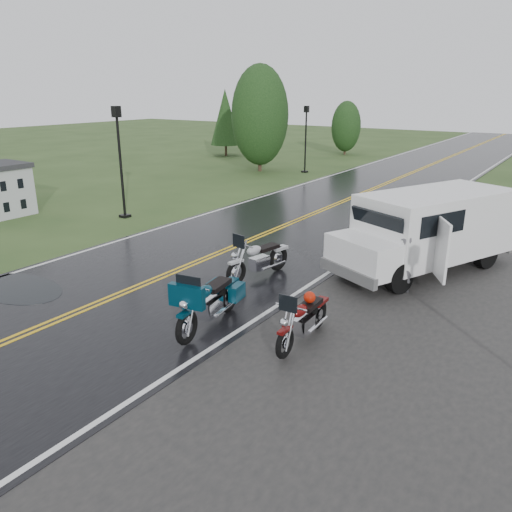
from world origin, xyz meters
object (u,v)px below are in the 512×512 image
(motorcycle_silver, at_px, (236,263))
(person_at_van, at_px, (403,265))
(lamp_post_far_left, at_px, (306,139))
(lamp_post_near_left, at_px, (121,163))
(motorcycle_teal, at_px, (186,314))
(van_white, at_px, (353,234))
(motorcycle_red, at_px, (285,331))

(motorcycle_silver, bearing_deg, person_at_van, 38.87)
(motorcycle_silver, distance_m, lamp_post_far_left, 20.22)
(lamp_post_near_left, bearing_deg, motorcycle_teal, -35.73)
(lamp_post_near_left, relative_size, lamp_post_far_left, 1.08)
(motorcycle_silver, distance_m, van_white, 3.53)
(person_at_van, bearing_deg, motorcycle_red, 37.36)
(motorcycle_silver, bearing_deg, van_white, 62.46)
(motorcycle_teal, xyz_separation_m, lamp_post_near_left, (-9.66, 6.95, 1.54))
(person_at_van, relative_size, lamp_post_near_left, 0.34)
(motorcycle_red, distance_m, lamp_post_far_left, 23.90)
(van_white, height_order, lamp_post_near_left, lamp_post_near_left)
(motorcycle_teal, xyz_separation_m, lamp_post_far_left, (-9.19, 21.75, 1.36))
(motorcycle_teal, distance_m, van_white, 6.12)
(motorcycle_silver, bearing_deg, motorcycle_red, -29.92)
(van_white, bearing_deg, motorcycle_silver, -103.63)
(motorcycle_teal, bearing_deg, van_white, 71.23)
(van_white, bearing_deg, motorcycle_red, -55.84)
(motorcycle_red, relative_size, lamp_post_near_left, 0.47)
(motorcycle_red, relative_size, person_at_van, 1.39)
(motorcycle_silver, xyz_separation_m, van_white, (2.13, 2.77, 0.49))
(lamp_post_far_left, bearing_deg, motorcycle_teal, -67.10)
(motorcycle_teal, height_order, person_at_van, person_at_van)
(motorcycle_red, relative_size, motorcycle_silver, 0.92)
(motorcycle_silver, distance_m, lamp_post_near_left, 9.44)
(motorcycle_teal, bearing_deg, person_at_van, 53.79)
(motorcycle_teal, height_order, motorcycle_silver, motorcycle_teal)
(person_at_van, relative_size, lamp_post_far_left, 0.37)
(motorcycle_silver, height_order, lamp_post_near_left, lamp_post_near_left)
(motorcycle_silver, bearing_deg, lamp_post_near_left, 166.66)
(lamp_post_near_left, bearing_deg, van_white, -4.97)
(motorcycle_silver, xyz_separation_m, lamp_post_near_left, (-8.54, 3.70, 1.59))
(person_at_van, bearing_deg, motorcycle_teal, 19.56)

